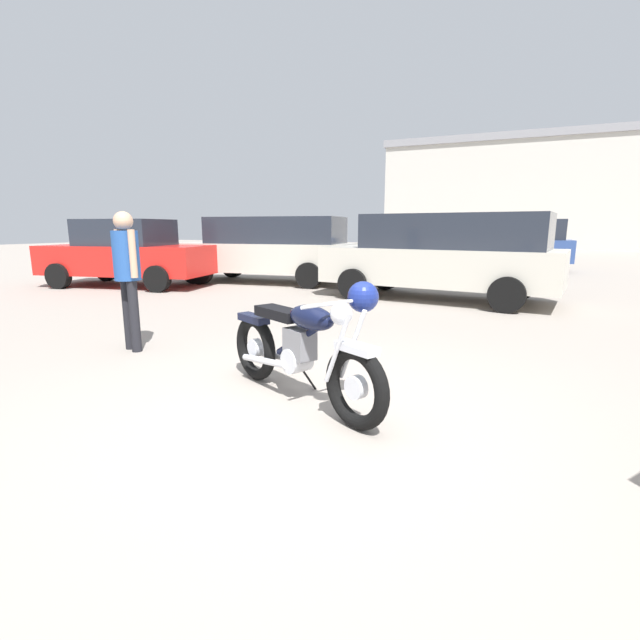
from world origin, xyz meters
TOP-DOWN VIEW (x-y plane):
  - ground_plane at (0.00, 0.00)m, footprint 80.00×80.00m
  - vintage_motorcycle at (-0.23, 0.36)m, footprint 1.91×1.04m
  - bystander at (-2.88, 0.98)m, footprint 0.44×0.30m
  - silver_sedan_mid at (-7.80, 5.54)m, footprint 4.46×2.53m
  - pale_sedan_back at (-0.13, 6.56)m, footprint 4.86×2.35m
  - white_estate_far at (-4.90, 7.69)m, footprint 4.89×2.42m
  - red_hatchback_near at (0.53, 14.42)m, footprint 4.76×2.09m
  - blue_hatchback_right at (-7.95, 14.17)m, footprint 4.71×1.99m
  - industrial_building at (2.68, 36.34)m, footprint 23.74×10.00m

SIDE VIEW (x-z plane):
  - ground_plane at x=0.00m, z-range 0.00..0.00m
  - vintage_motorcycle at x=-0.23m, z-range -0.04..1.03m
  - silver_sedan_mid at x=-7.80m, z-range 0.00..1.67m
  - pale_sedan_back at x=-0.13m, z-range 0.07..1.81m
  - white_estate_far at x=-4.90m, z-range 0.07..1.81m
  - red_hatchback_near at x=0.53m, z-range 0.07..1.81m
  - blue_hatchback_right at x=-7.95m, z-range 0.07..1.81m
  - bystander at x=-2.88m, z-range 0.19..1.85m
  - industrial_building at x=2.68m, z-range -3.32..11.19m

